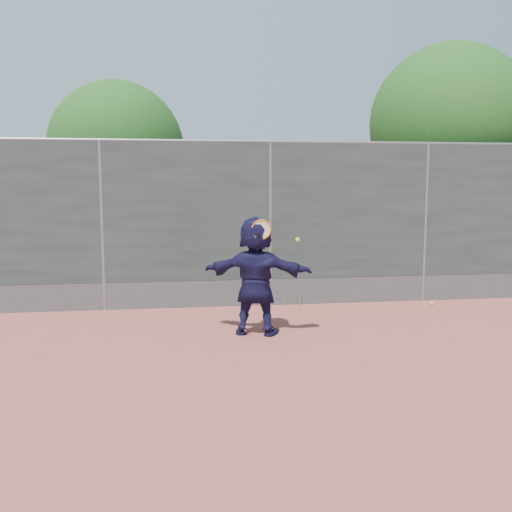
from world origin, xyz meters
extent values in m
plane|color=#9E4C42|center=(0.00, 0.00, 0.00)|extent=(80.00, 80.00, 0.00)
imported|color=#161439|center=(-0.55, 1.51, 0.89)|extent=(1.73, 1.01, 1.77)
sphere|color=#BBEC34|center=(2.98, 3.07, 0.03)|extent=(0.07, 0.07, 0.07)
cube|color=#38423D|center=(0.00, 3.50, 1.75)|extent=(20.00, 0.04, 2.50)
cube|color=slate|center=(0.00, 3.50, 0.25)|extent=(20.00, 0.03, 0.50)
cylinder|color=gray|center=(0.00, 3.50, 3.00)|extent=(20.00, 0.05, 0.05)
cylinder|color=gray|center=(-3.00, 3.50, 1.50)|extent=(0.06, 0.06, 3.00)
cylinder|color=gray|center=(0.00, 3.50, 1.50)|extent=(0.06, 0.06, 3.00)
cylinder|color=gray|center=(3.00, 3.50, 1.50)|extent=(0.06, 0.06, 3.00)
torus|color=#CD6513|center=(-0.50, 1.31, 1.59)|extent=(0.29, 0.04, 0.29)
cylinder|color=beige|center=(-0.50, 1.31, 1.59)|extent=(0.25, 0.02, 0.25)
cylinder|color=black|center=(-0.55, 1.33, 1.39)|extent=(0.03, 0.13, 0.33)
sphere|color=#BBEC34|center=(0.04, 1.33, 1.44)|extent=(0.07, 0.07, 0.07)
cylinder|color=#382314|center=(4.50, 5.70, 1.30)|extent=(0.28, 0.28, 2.60)
sphere|color=#23561C|center=(4.50, 5.70, 3.59)|extent=(3.60, 3.60, 3.60)
sphere|color=#23561C|center=(5.22, 5.90, 3.23)|extent=(2.52, 2.52, 2.52)
cylinder|color=#382314|center=(-3.00, 6.50, 1.10)|extent=(0.28, 0.28, 2.20)
sphere|color=#23561C|center=(-3.00, 6.50, 3.03)|extent=(3.00, 3.00, 3.00)
sphere|color=#23561C|center=(-2.40, 6.70, 2.73)|extent=(2.10, 2.10, 2.10)
cone|color=#387226|center=(0.25, 3.38, 0.13)|extent=(0.03, 0.03, 0.26)
cone|color=#387226|center=(0.55, 3.40, 0.15)|extent=(0.03, 0.03, 0.30)
cone|color=#387226|center=(-0.10, 3.36, 0.11)|extent=(0.03, 0.03, 0.22)
camera|label=1|loc=(-1.72, -6.78, 2.25)|focal=40.00mm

